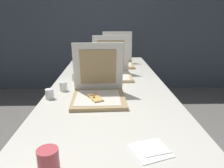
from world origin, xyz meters
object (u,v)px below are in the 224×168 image
(napkin_pile, at_px, (151,149))
(table, at_px, (109,89))
(pizza_box_middle, at_px, (112,71))
(cup_white_near_left, at_px, (50,94))
(pizza_box_front, at_px, (99,92))
(cup_white_mid, at_px, (75,77))
(pizza_box_back, at_px, (118,60))
(cup_white_near_center, at_px, (63,86))
(cup_printed_front, at_px, (48,161))

(napkin_pile, bearing_deg, table, 100.14)
(pizza_box_middle, bearing_deg, cup_white_near_left, -131.32)
(pizza_box_front, height_order, cup_white_mid, pizza_box_front)
(cup_white_near_left, bearing_deg, table, 37.70)
(pizza_box_back, height_order, cup_white_near_center, pizza_box_back)
(pizza_box_front, height_order, pizza_box_back, pizza_box_back)
(pizza_box_back, xyz_separation_m, cup_white_mid, (-0.40, -0.62, -0.02))
(pizza_box_front, bearing_deg, cup_white_near_left, 174.90)
(pizza_box_back, relative_size, cup_white_near_left, 5.51)
(pizza_box_middle, height_order, cup_printed_front, pizza_box_middle)
(cup_printed_front, bearing_deg, napkin_pile, 17.03)
(table, distance_m, cup_white_near_center, 0.37)
(cup_printed_front, relative_size, napkin_pile, 0.48)
(cup_white_mid, bearing_deg, pizza_box_back, 57.38)
(pizza_box_front, xyz_separation_m, pizza_box_middle, (0.10, 0.56, -0.00))
(cup_white_near_center, height_order, cup_printed_front, cup_printed_front)
(cup_printed_front, bearing_deg, cup_white_near_center, 97.42)
(table, relative_size, cup_white_near_left, 36.44)
(pizza_box_front, bearing_deg, napkin_pile, -70.11)
(pizza_box_middle, relative_size, cup_printed_front, 4.13)
(pizza_box_middle, relative_size, cup_white_near_left, 5.46)
(pizza_box_middle, height_order, pizza_box_back, pizza_box_back)
(table, height_order, cup_white_mid, cup_white_mid)
(pizza_box_middle, height_order, cup_white_near_left, pizza_box_middle)
(pizza_box_middle, relative_size, cup_white_near_center, 5.46)
(pizza_box_middle, distance_m, napkin_pile, 1.14)
(napkin_pile, bearing_deg, cup_white_near_center, 123.33)
(cup_printed_front, bearing_deg, pizza_box_front, 77.79)
(pizza_box_front, relative_size, cup_printed_front, 4.10)
(table, bearing_deg, pizza_box_front, -102.58)
(cup_printed_front, bearing_deg, table, 77.67)
(pizza_box_middle, xyz_separation_m, cup_printed_front, (-0.25, -1.25, -0.01))
(table, distance_m, pizza_box_front, 0.35)
(cup_white_near_left, height_order, napkin_pile, cup_white_near_left)
(pizza_box_front, bearing_deg, pizza_box_back, 78.08)
(cup_white_mid, xyz_separation_m, cup_printed_front, (0.06, -1.13, 0.01))
(table, xyz_separation_m, cup_printed_front, (-0.22, -1.02, 0.09))
(table, height_order, cup_white_near_center, cup_white_near_center)
(pizza_box_front, height_order, cup_white_near_left, pizza_box_front)
(pizza_box_back, height_order, cup_white_near_left, pizza_box_back)
(cup_white_near_left, height_order, cup_white_mid, same)
(cup_white_near_left, xyz_separation_m, cup_white_near_center, (0.06, 0.16, 0.00))
(pizza_box_back, distance_m, napkin_pile, 1.63)
(cup_white_mid, relative_size, cup_printed_front, 0.76)
(table, relative_size, pizza_box_middle, 6.68)
(pizza_box_front, height_order, pizza_box_middle, pizza_box_middle)
(pizza_box_front, distance_m, cup_white_near_left, 0.33)
(cup_white_near_left, height_order, cup_printed_front, cup_printed_front)
(pizza_box_back, xyz_separation_m, cup_white_near_center, (-0.45, -0.88, -0.02))
(table, bearing_deg, cup_white_near_left, -142.30)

